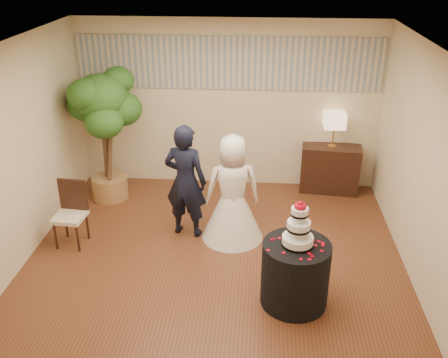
# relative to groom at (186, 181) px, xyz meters

# --- Properties ---
(floor) EXTENTS (5.00, 5.00, 0.00)m
(floor) POSITION_rel_groom_xyz_m (0.46, -0.74, -0.83)
(floor) COLOR brown
(floor) RESTS_ON ground
(ceiling) EXTENTS (5.00, 5.00, 0.00)m
(ceiling) POSITION_rel_groom_xyz_m (0.46, -0.74, 1.97)
(ceiling) COLOR white
(ceiling) RESTS_ON wall_back
(wall_back) EXTENTS (5.00, 0.06, 2.80)m
(wall_back) POSITION_rel_groom_xyz_m (0.46, 1.76, 0.57)
(wall_back) COLOR beige
(wall_back) RESTS_ON ground
(wall_front) EXTENTS (5.00, 0.06, 2.80)m
(wall_front) POSITION_rel_groom_xyz_m (0.46, -3.24, 0.57)
(wall_front) COLOR beige
(wall_front) RESTS_ON ground
(wall_left) EXTENTS (0.06, 5.00, 2.80)m
(wall_left) POSITION_rel_groom_xyz_m (-2.04, -0.74, 0.57)
(wall_left) COLOR beige
(wall_left) RESTS_ON ground
(wall_right) EXTENTS (0.06, 5.00, 2.80)m
(wall_right) POSITION_rel_groom_xyz_m (2.96, -0.74, 0.57)
(wall_right) COLOR beige
(wall_right) RESTS_ON ground
(mural_border) EXTENTS (4.90, 0.02, 0.85)m
(mural_border) POSITION_rel_groom_xyz_m (0.46, 1.74, 1.27)
(mural_border) COLOR #A4A398
(mural_border) RESTS_ON wall_back
(groom) EXTENTS (0.68, 0.52, 1.66)m
(groom) POSITION_rel_groom_xyz_m (0.00, 0.00, 0.00)
(groom) COLOR black
(groom) RESTS_ON floor
(bride) EXTENTS (1.02, 1.02, 1.55)m
(bride) POSITION_rel_groom_xyz_m (0.66, -0.05, -0.06)
(bride) COLOR white
(bride) RESTS_ON floor
(cake_table) EXTENTS (0.98, 0.98, 0.79)m
(cake_table) POSITION_rel_groom_xyz_m (1.47, -1.43, -0.44)
(cake_table) COLOR black
(cake_table) RESTS_ON floor
(wedding_cake) EXTENTS (0.36, 0.36, 0.55)m
(wedding_cake) POSITION_rel_groom_xyz_m (1.47, -1.43, 0.24)
(wedding_cake) COLOR white
(wedding_cake) RESTS_ON cake_table
(console) EXTENTS (1.00, 0.52, 0.80)m
(console) POSITION_rel_groom_xyz_m (2.20, 1.56, -0.43)
(console) COLOR black
(console) RESTS_ON floor
(table_lamp) EXTENTS (0.34, 0.34, 0.58)m
(table_lamp) POSITION_rel_groom_xyz_m (2.20, 1.56, 0.26)
(table_lamp) COLOR tan
(table_lamp) RESTS_ON console
(ficus_tree) EXTENTS (1.24, 1.24, 2.18)m
(ficus_tree) POSITION_rel_groom_xyz_m (-1.43, 1.01, 0.26)
(ficus_tree) COLOR #295B1C
(ficus_tree) RESTS_ON floor
(side_chair) EXTENTS (0.46, 0.48, 0.92)m
(side_chair) POSITION_rel_groom_xyz_m (-1.56, -0.42, -0.37)
(side_chair) COLOR black
(side_chair) RESTS_ON floor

